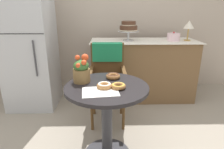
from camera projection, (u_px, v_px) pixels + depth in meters
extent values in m
cube|color=#B2A393|center=(106.00, 8.00, 3.20)|extent=(4.80, 0.10, 2.70)
cylinder|color=black|center=(107.00, 87.00, 1.65)|extent=(0.72, 0.72, 0.03)
cylinder|color=#333338|center=(107.00, 124.00, 1.77)|extent=(0.10, 0.10, 0.69)
cube|color=brown|center=(108.00, 86.00, 2.29)|extent=(0.42, 0.42, 0.04)
cube|color=brown|center=(107.00, 61.00, 2.39)|extent=(0.40, 0.04, 0.46)
cube|color=brown|center=(91.00, 77.00, 2.25)|extent=(0.04, 0.38, 0.18)
cube|color=brown|center=(124.00, 77.00, 2.26)|extent=(0.04, 0.38, 0.18)
cube|color=#197247|center=(107.00, 52.00, 2.35)|extent=(0.36, 0.11, 0.22)
cylinder|color=brown|center=(92.00, 112.00, 2.20)|extent=(0.03, 0.03, 0.45)
cylinder|color=brown|center=(124.00, 112.00, 2.21)|extent=(0.03, 0.03, 0.45)
cylinder|color=brown|center=(94.00, 99.00, 2.54)|extent=(0.03, 0.03, 0.45)
cylinder|color=brown|center=(121.00, 98.00, 2.55)|extent=(0.03, 0.03, 0.45)
cube|color=white|center=(100.00, 92.00, 1.53)|extent=(0.31, 0.24, 0.00)
torus|color=#936033|center=(118.00, 86.00, 1.59)|extent=(0.12, 0.12, 0.04)
torus|color=gold|center=(118.00, 85.00, 1.59)|extent=(0.11, 0.11, 0.02)
torus|color=#936033|center=(113.00, 76.00, 1.82)|extent=(0.13, 0.13, 0.04)
torus|color=#512D1E|center=(113.00, 75.00, 1.82)|extent=(0.12, 0.12, 0.02)
torus|color=#AD7542|center=(104.00, 86.00, 1.60)|extent=(0.13, 0.13, 0.04)
torus|color=white|center=(104.00, 84.00, 1.59)|extent=(0.11, 0.11, 0.02)
cylinder|color=brown|center=(82.00, 75.00, 1.72)|extent=(0.15, 0.15, 0.12)
ellipsoid|color=#38662D|center=(81.00, 66.00, 1.69)|extent=(0.14, 0.14, 0.10)
sphere|color=#E54C23|center=(84.00, 65.00, 1.69)|extent=(0.05, 0.05, 0.05)
sphere|color=#E54C23|center=(85.00, 57.00, 1.70)|extent=(0.06, 0.06, 0.06)
sphere|color=#E54C23|center=(80.00, 65.00, 1.73)|extent=(0.06, 0.06, 0.06)
sphere|color=#E54C23|center=(77.00, 57.00, 1.69)|extent=(0.04, 0.04, 0.04)
sphere|color=#E54C23|center=(79.00, 66.00, 1.68)|extent=(0.05, 0.05, 0.05)
sphere|color=#E54C23|center=(78.00, 66.00, 1.64)|extent=(0.05, 0.05, 0.05)
sphere|color=#E54C23|center=(84.00, 63.00, 1.64)|extent=(0.05, 0.05, 0.05)
cube|color=brown|center=(143.00, 70.00, 2.98)|extent=(1.50, 0.56, 0.90)
cube|color=white|center=(144.00, 41.00, 2.83)|extent=(1.56, 0.62, 0.01)
cylinder|color=silver|center=(128.00, 40.00, 2.83)|extent=(0.16, 0.16, 0.01)
cylinder|color=silver|center=(128.00, 36.00, 2.80)|extent=(0.03, 0.03, 0.12)
cylinder|color=silver|center=(128.00, 31.00, 2.78)|extent=(0.30, 0.30, 0.01)
cylinder|color=#4C2D1E|center=(128.00, 28.00, 2.77)|extent=(0.26, 0.25, 0.08)
cylinder|color=beige|center=(128.00, 30.00, 2.78)|extent=(0.26, 0.26, 0.01)
cylinder|color=#4C2D1E|center=(129.00, 23.00, 2.75)|extent=(0.20, 0.20, 0.06)
cylinder|color=beige|center=(129.00, 25.00, 2.76)|extent=(0.21, 0.21, 0.01)
cylinder|color=silver|center=(173.00, 37.00, 2.80)|extent=(0.18, 0.18, 0.11)
sphere|color=red|center=(174.00, 32.00, 2.78)|extent=(0.02, 0.02, 0.02)
cylinder|color=#B28C47|center=(187.00, 40.00, 2.81)|extent=(0.09, 0.09, 0.01)
cylinder|color=#B28C47|center=(188.00, 34.00, 2.78)|extent=(0.02, 0.02, 0.16)
cone|color=silver|center=(189.00, 24.00, 2.74)|extent=(0.15, 0.15, 0.11)
cube|color=#B7BABF|center=(29.00, 47.00, 2.62)|extent=(0.64, 0.60, 1.70)
cube|color=black|center=(17.00, 34.00, 2.27)|extent=(0.63, 0.01, 0.01)
cylinder|color=#3F3F44|center=(35.00, 59.00, 2.36)|extent=(0.02, 0.02, 0.45)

